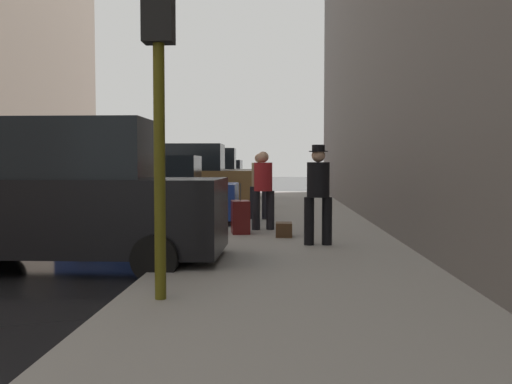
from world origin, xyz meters
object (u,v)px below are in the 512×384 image
at_px(parked_blue_sedan, 154,194).
at_px(pedestrian_in_tan_coat, 259,183).
at_px(fire_hydrant, 234,202).
at_px(pedestrian_with_fedora, 318,190).
at_px(duffel_bag, 284,230).
at_px(rolling_suitcase, 240,217).
at_px(parked_bronze_suv, 187,181).
at_px(traffic_light, 159,52).
at_px(parked_white_van, 207,177).
at_px(parked_red_hatchback, 220,178).
at_px(parked_black_suv, 74,201).
at_px(pedestrian_in_red_jacket, 263,186).

relative_size(parked_blue_sedan, pedestrian_in_tan_coat, 2.48).
bearing_deg(fire_hydrant, pedestrian_in_tan_coat, -58.01).
height_order(pedestrian_with_fedora, duffel_bag, pedestrian_with_fedora).
bearing_deg(rolling_suitcase, pedestrian_in_tan_coat, 85.01).
xyz_separation_m(parked_bronze_suv, fire_hydrant, (1.80, -2.85, -0.54)).
relative_size(traffic_light, pedestrian_in_tan_coat, 2.11).
distance_m(parked_white_van, pedestrian_in_tan_coat, 9.60).
height_order(parked_bronze_suv, duffel_bag, parked_bronze_suv).
bearing_deg(rolling_suitcase, duffel_bag, -29.61).
bearing_deg(fire_hydrant, parked_blue_sedan, -129.09).
distance_m(parked_red_hatchback, pedestrian_in_tan_coat, 14.51).
bearing_deg(traffic_light, duffel_bag, 75.70).
bearing_deg(rolling_suitcase, parked_blue_sedan, 137.24).
relative_size(pedestrian_in_tan_coat, duffel_bag, 3.89).
bearing_deg(duffel_bag, pedestrian_with_fedora, -61.79).
xyz_separation_m(parked_blue_sedan, pedestrian_in_tan_coat, (2.57, 1.00, 0.26)).
xyz_separation_m(parked_blue_sedan, parked_red_hatchback, (0.00, 15.27, 0.00)).
bearing_deg(parked_red_hatchback, traffic_light, -85.42).
relative_size(parked_white_van, parked_red_hatchback, 1.10).
relative_size(traffic_light, pedestrian_with_fedora, 2.03).
height_order(parked_black_suv, pedestrian_in_red_jacket, parked_black_suv).
bearing_deg(pedestrian_with_fedora, duffel_bag, 118.21).
bearing_deg(fire_hydrant, pedestrian_with_fedora, -71.57).
bearing_deg(pedestrian_with_fedora, rolling_suitcase, 132.61).
xyz_separation_m(parked_black_suv, pedestrian_in_red_jacket, (2.74, 3.97, 0.07)).
distance_m(parked_black_suv, parked_white_van, 15.65).
relative_size(parked_white_van, rolling_suitcase, 4.48).
bearing_deg(pedestrian_with_fedora, pedestrian_in_tan_coat, 104.47).
relative_size(pedestrian_in_red_jacket, pedestrian_in_tan_coat, 1.00).
height_order(parked_bronze_suv, parked_red_hatchback, parked_bronze_suv).
distance_m(parked_white_van, rolling_suitcase, 12.60).
bearing_deg(parked_red_hatchback, parked_black_suv, -90.00).
bearing_deg(traffic_light, pedestrian_in_tan_coat, 85.40).
xyz_separation_m(pedestrian_with_fedora, duffel_bag, (-0.60, 1.12, -0.85)).
bearing_deg(traffic_light, rolling_suitcase, 85.62).
distance_m(parked_blue_sedan, pedestrian_in_red_jacket, 3.11).
distance_m(parked_blue_sedan, fire_hydrant, 2.88).
height_order(parked_blue_sedan, pedestrian_in_tan_coat, pedestrian_in_tan_coat).
relative_size(fire_hydrant, rolling_suitcase, 0.68).
height_order(pedestrian_in_red_jacket, pedestrian_with_fedora, pedestrian_with_fedora).
bearing_deg(rolling_suitcase, pedestrian_with_fedora, -47.39).
bearing_deg(pedestrian_in_tan_coat, traffic_light, -94.60).
bearing_deg(fire_hydrant, rolling_suitcase, -83.54).
distance_m(parked_black_suv, pedestrian_with_fedora, 4.14).
relative_size(parked_black_suv, fire_hydrant, 6.55).
relative_size(fire_hydrant, pedestrian_in_tan_coat, 0.41).
relative_size(parked_red_hatchback, pedestrian_with_fedora, 2.38).
relative_size(parked_black_suv, duffel_bag, 10.48).
relative_size(pedestrian_in_red_jacket, rolling_suitcase, 1.64).
xyz_separation_m(parked_blue_sedan, parked_bronze_suv, (-0.00, 5.07, 0.18)).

